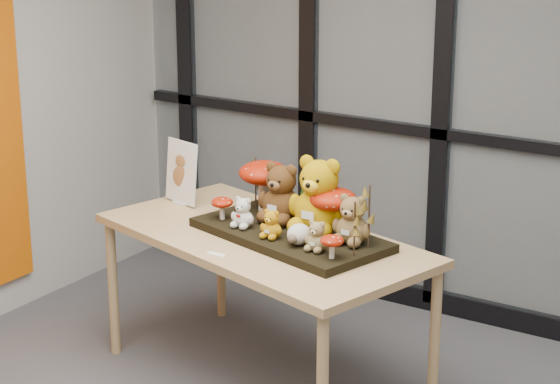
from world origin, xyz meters
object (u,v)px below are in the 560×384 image
Objects in this scene: diorama_tray at (290,235)px; mushroom_front_left at (222,207)px; display_table at (263,248)px; bear_beige_small at (317,234)px; bear_pooh_yellow at (319,191)px; bear_tan_back at (353,217)px; bear_white_bow at (243,211)px; mushroom_back_left at (264,184)px; mushroom_front_right at (332,246)px; bear_small_yellow at (272,222)px; sign_holder at (181,174)px; bear_brown_medium at (282,189)px; mushroom_back_right at (333,209)px; plush_cream_hedgehog at (299,233)px.

diorama_tray is 0.38m from mushroom_front_left.
bear_beige_small reaches higher than display_table.
bear_tan_back is (0.20, -0.05, -0.07)m from bear_pooh_yellow.
mushroom_front_left is at bearing 178.91° from bear_white_bow.
bear_pooh_yellow is 1.44× the size of mushroom_back_left.
bear_small_yellow is at bearing 167.17° from mushroom_front_right.
sign_holder is at bearing 173.69° from bear_small_yellow.
bear_beige_small is (0.26, -0.04, 0.00)m from bear_small_yellow.
mushroom_front_right is (0.36, -0.08, -0.02)m from bear_small_yellow.
bear_brown_medium is 1.30× the size of mushroom_back_right.
mushroom_back_right reaches higher than plush_cream_hedgehog.
bear_pooh_yellow is at bearing 133.20° from bear_beige_small.
bear_small_yellow is 0.91× the size of bear_white_bow.
bear_pooh_yellow is at bearing 36.84° from bear_white_bow.
mushroom_back_left is 0.49m from mushroom_back_right.
bear_tan_back is 1.63× the size of bear_beige_small.
bear_pooh_yellow is at bearing 33.93° from display_table.
mushroom_back_left is at bearing 66.86° from mushroom_front_left.
mushroom_back_right is (0.33, 0.09, 0.23)m from display_table.
bear_beige_small is at bearing -12.46° from mushroom_front_left.
mushroom_back_left is (-0.60, 0.19, 0.01)m from bear_tan_back.
bear_tan_back reaches higher than display_table.
bear_white_bow reaches higher than mushroom_front_left.
bear_small_yellow is 0.61× the size of mushroom_back_right.
bear_brown_medium is at bearing -176.86° from bear_tan_back.
bear_brown_medium is 2.77× the size of mushroom_front_right.
bear_pooh_yellow reaches higher than mushroom_front_left.
bear_white_bow is 0.28m from mushroom_back_left.
bear_pooh_yellow is 2.44× the size of bear_white_bow.
bear_brown_medium is 0.19m from mushroom_back_left.
bear_brown_medium is at bearing 8.90° from sign_holder.
bear_brown_medium reaches higher than display_table.
display_table is 5.64× the size of bear_brown_medium.
display_table is at bearing -84.99° from bear_brown_medium.
bear_white_bow is 0.66× the size of mushroom_back_right.
mushroom_front_left is at bearing -164.24° from display_table.
bear_beige_small is at bearing -19.27° from diorama_tray.
bear_pooh_yellow is 0.28m from bear_beige_small.
display_table is 7.31× the size of mushroom_back_right.
diorama_tray is 5.77× the size of bear_white_bow.
bear_beige_small is 0.12m from mushroom_front_right.
bear_tan_back is 0.70m from mushroom_front_left.
bear_pooh_yellow is 3.74× the size of plush_cream_hedgehog.
bear_beige_small is (0.46, -0.09, -0.01)m from bear_white_bow.
diorama_tray reaches higher than display_table.
plush_cream_hedgehog is 0.38× the size of mushroom_back_left.
bear_small_yellow is 1.24× the size of mushroom_front_left.
bear_white_bow is at bearing -8.93° from sign_holder.
bear_small_yellow reaches higher than diorama_tray.
mushroom_back_left is at bearing 117.39° from bear_white_bow.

